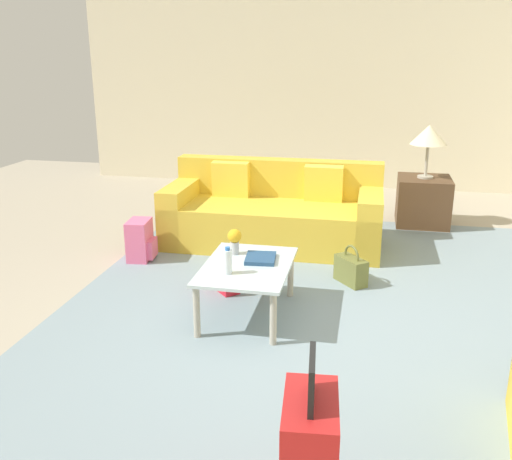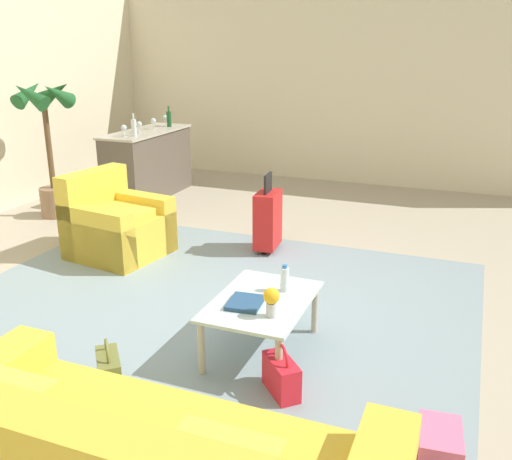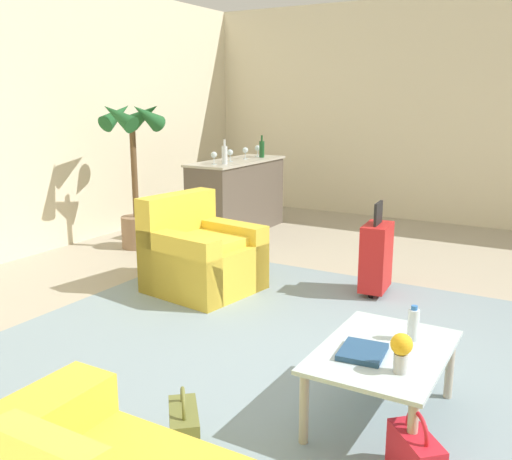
{
  "view_description": "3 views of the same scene",
  "coord_description": "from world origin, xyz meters",
  "px_view_note": "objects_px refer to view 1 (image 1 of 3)",
  "views": [
    {
      "loc": [
        3.54,
        0.38,
        1.97
      ],
      "look_at": [
        -0.08,
        -0.37,
        0.8
      ],
      "focal_mm": 40.0,
      "sensor_mm": 36.0,
      "label": 1
    },
    {
      "loc": [
        -3.84,
        -1.81,
        2.17
      ],
      "look_at": [
        0.11,
        -0.25,
        0.75
      ],
      "focal_mm": 40.0,
      "sensor_mm": 36.0,
      "label": 2
    },
    {
      "loc": [
        -3.23,
        -1.32,
        1.75
      ],
      "look_at": [
        -0.12,
        0.46,
        0.91
      ],
      "focal_mm": 40.0,
      "sensor_mm": 36.0,
      "label": 3
    }
  ],
  "objects_px": {
    "coffee_table_book": "(261,258)",
    "side_table": "(423,201)",
    "flower_vase": "(235,239)",
    "table_lamp": "(429,136)",
    "water_bottle": "(228,261)",
    "backpack_pink": "(141,241)",
    "coffee_table": "(247,272)",
    "couch": "(274,215)",
    "handbag_olive": "(351,270)",
    "handbag_red": "(224,276)"
  },
  "relations": [
    {
      "from": "water_bottle",
      "to": "couch",
      "type": "bearing_deg",
      "value": -180.0
    },
    {
      "from": "flower_vase",
      "to": "water_bottle",
      "type": "bearing_deg",
      "value": 6.79
    },
    {
      "from": "couch",
      "to": "handbag_red",
      "type": "height_order",
      "value": "couch"
    },
    {
      "from": "couch",
      "to": "table_lamp",
      "type": "relative_size",
      "value": 3.65
    },
    {
      "from": "coffee_table_book",
      "to": "table_lamp",
      "type": "height_order",
      "value": "table_lamp"
    },
    {
      "from": "couch",
      "to": "flower_vase",
      "type": "xyz_separation_m",
      "value": [
        1.58,
        -0.05,
        0.24
      ]
    },
    {
      "from": "coffee_table",
      "to": "backpack_pink",
      "type": "height_order",
      "value": "coffee_table"
    },
    {
      "from": "coffee_table",
      "to": "table_lamp",
      "type": "xyz_separation_m",
      "value": [
        -2.8,
        1.5,
        0.68
      ]
    },
    {
      "from": "handbag_red",
      "to": "backpack_pink",
      "type": "bearing_deg",
      "value": -119.69
    },
    {
      "from": "table_lamp",
      "to": "handbag_olive",
      "type": "bearing_deg",
      "value": -20.37
    },
    {
      "from": "table_lamp",
      "to": "backpack_pink",
      "type": "distance_m",
      "value": 3.43
    },
    {
      "from": "coffee_table_book",
      "to": "flower_vase",
      "type": "bearing_deg",
      "value": -119.28
    },
    {
      "from": "coffee_table_book",
      "to": "backpack_pink",
      "type": "height_order",
      "value": "coffee_table_book"
    },
    {
      "from": "table_lamp",
      "to": "coffee_table_book",
      "type": "bearing_deg",
      "value": -27.92
    },
    {
      "from": "handbag_red",
      "to": "backpack_pink",
      "type": "distance_m",
      "value": 1.14
    },
    {
      "from": "water_bottle",
      "to": "coffee_table_book",
      "type": "xyz_separation_m",
      "value": [
        -0.32,
        0.18,
        -0.08
      ]
    },
    {
      "from": "couch",
      "to": "coffee_table_book",
      "type": "height_order",
      "value": "couch"
    },
    {
      "from": "flower_vase",
      "to": "side_table",
      "type": "xyz_separation_m",
      "value": [
        -2.58,
        1.65,
        -0.26
      ]
    },
    {
      "from": "table_lamp",
      "to": "coffee_table",
      "type": "bearing_deg",
      "value": -28.18
    },
    {
      "from": "table_lamp",
      "to": "handbag_red",
      "type": "height_order",
      "value": "table_lamp"
    },
    {
      "from": "table_lamp",
      "to": "side_table",
      "type": "bearing_deg",
      "value": 0.0
    },
    {
      "from": "coffee_table_book",
      "to": "coffee_table",
      "type": "bearing_deg",
      "value": -39.47
    },
    {
      "from": "coffee_table",
      "to": "table_lamp",
      "type": "bearing_deg",
      "value": 151.82
    },
    {
      "from": "coffee_table_book",
      "to": "water_bottle",
      "type": "bearing_deg",
      "value": -35.13
    },
    {
      "from": "couch",
      "to": "coffee_table_book",
      "type": "distance_m",
      "value": 1.69
    },
    {
      "from": "coffee_table",
      "to": "handbag_red",
      "type": "bearing_deg",
      "value": -145.46
    },
    {
      "from": "flower_vase",
      "to": "table_lamp",
      "type": "xyz_separation_m",
      "value": [
        -2.58,
        1.65,
        0.5
      ]
    },
    {
      "from": "couch",
      "to": "flower_vase",
      "type": "height_order",
      "value": "couch"
    },
    {
      "from": "water_bottle",
      "to": "backpack_pink",
      "type": "bearing_deg",
      "value": -135.27
    },
    {
      "from": "handbag_red",
      "to": "table_lamp",
      "type": "bearing_deg",
      "value": 142.68
    },
    {
      "from": "flower_vase",
      "to": "table_lamp",
      "type": "relative_size",
      "value": 0.34
    },
    {
      "from": "water_bottle",
      "to": "handbag_olive",
      "type": "distance_m",
      "value": 1.37
    },
    {
      "from": "handbag_olive",
      "to": "backpack_pink",
      "type": "bearing_deg",
      "value": -95.63
    },
    {
      "from": "flower_vase",
      "to": "table_lamp",
      "type": "bearing_deg",
      "value": 147.4
    },
    {
      "from": "coffee_table",
      "to": "backpack_pink",
      "type": "distance_m",
      "value": 1.64
    },
    {
      "from": "side_table",
      "to": "backpack_pink",
      "type": "bearing_deg",
      "value": -57.18
    },
    {
      "from": "couch",
      "to": "coffee_table_book",
      "type": "relative_size",
      "value": 8.36
    },
    {
      "from": "side_table",
      "to": "handbag_olive",
      "type": "distance_m",
      "value": 2.14
    },
    {
      "from": "flower_vase",
      "to": "backpack_pink",
      "type": "height_order",
      "value": "flower_vase"
    },
    {
      "from": "couch",
      "to": "backpack_pink",
      "type": "height_order",
      "value": "couch"
    },
    {
      "from": "coffee_table",
      "to": "table_lamp",
      "type": "relative_size",
      "value": 1.54
    },
    {
      "from": "table_lamp",
      "to": "water_bottle",
      "type": "bearing_deg",
      "value": -28.07
    },
    {
      "from": "coffee_table_book",
      "to": "flower_vase",
      "type": "distance_m",
      "value": 0.27
    },
    {
      "from": "flower_vase",
      "to": "side_table",
      "type": "height_order",
      "value": "flower_vase"
    },
    {
      "from": "water_bottle",
      "to": "side_table",
      "type": "height_order",
      "value": "water_bottle"
    },
    {
      "from": "coffee_table_book",
      "to": "side_table",
      "type": "xyz_separation_m",
      "value": [
        -2.68,
        1.42,
        -0.15
      ]
    },
    {
      "from": "side_table",
      "to": "handbag_olive",
      "type": "relative_size",
      "value": 1.67
    },
    {
      "from": "side_table",
      "to": "handbag_red",
      "type": "distance_m",
      "value": 2.97
    },
    {
      "from": "backpack_pink",
      "to": "handbag_red",
      "type": "bearing_deg",
      "value": 60.31
    },
    {
      "from": "water_bottle",
      "to": "side_table",
      "type": "distance_m",
      "value": 3.41
    }
  ]
}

